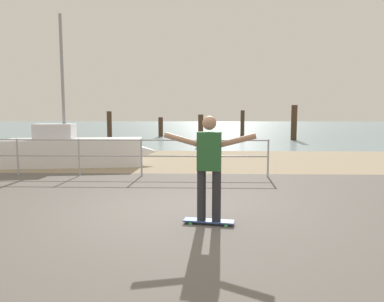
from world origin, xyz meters
name	(u,v)px	position (x,y,z in m)	size (l,w,h in m)	color
ground_plane	(162,233)	(0.00, -1.00, 0.00)	(24.00, 10.00, 0.04)	#605B56
beach_strip	(187,160)	(0.00, 7.00, 0.00)	(24.00, 6.00, 0.04)	tan
sea_surface	(198,127)	(0.00, 35.00, 0.00)	(72.00, 50.00, 0.04)	#75939E
railing_fence	(110,152)	(-1.97, 3.60, 0.70)	(8.75, 0.05, 1.05)	#9EA0A5
sailboat	(80,150)	(-3.51, 5.54, 0.52)	(5.05, 2.02, 4.90)	silver
skateboard	(209,221)	(0.70, -0.59, 0.07)	(0.82, 0.33, 0.08)	#334C8C
skateboarder	(209,162)	(0.70, -0.59, 1.02)	(1.44, 0.33, 1.65)	#26262B
groyne_post_0	(109,126)	(-5.37, 16.38, 0.91)	(0.30, 0.30, 1.82)	#422D1E
groyne_post_1	(161,127)	(-2.45, 19.35, 0.70)	(0.33, 0.33, 1.40)	#422D1E
groyne_post_2	(201,130)	(0.47, 13.03, 0.82)	(0.28, 0.28, 1.65)	#422D1E
groyne_post_3	(242,124)	(3.39, 19.29, 0.95)	(0.28, 0.28, 1.89)	#422D1E
groyne_post_4	(294,123)	(6.31, 16.48, 1.11)	(0.37, 0.37, 2.21)	#422D1E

